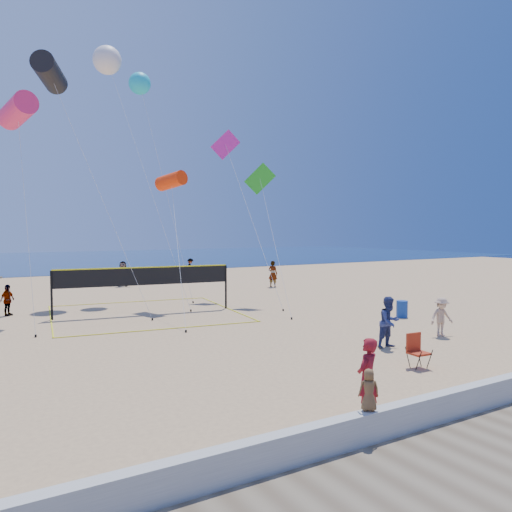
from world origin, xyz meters
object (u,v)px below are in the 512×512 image
camp_chair (416,348)px  volleyball_net (145,282)px  trash_barrel (402,309)px  woman (367,378)px

camp_chair → volleyball_net: volleyball_net is taller
trash_barrel → volleyball_net: 12.27m
woman → camp_chair: (4.02, 2.17, -0.30)m
woman → trash_barrel: (10.13, 8.36, -0.48)m
woman → trash_barrel: 13.14m
woman → camp_chair: size_ratio=1.55×
camp_chair → volleyball_net: 13.89m
camp_chair → trash_barrel: bearing=49.5°
woman → camp_chair: woman is taller
camp_chair → trash_barrel: (6.11, 6.19, -0.18)m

